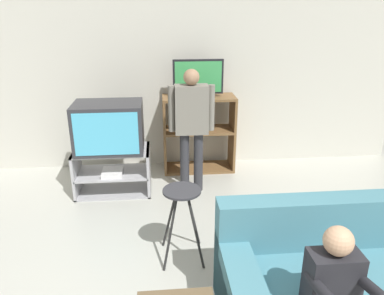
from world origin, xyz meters
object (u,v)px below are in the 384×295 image
at_px(folding_stool, 182,204).
at_px(person_standing_adult, 191,121).
at_px(couch, 354,280).
at_px(television_main, 109,127).
at_px(tv_stand, 113,171).
at_px(media_shelf, 199,133).
at_px(television_flat, 198,79).

xyz_separation_m(folding_stool, person_standing_adult, (0.20, 1.30, 0.36)).
bearing_deg(person_standing_adult, couch, -64.63).
bearing_deg(couch, television_main, 132.26).
bearing_deg(tv_stand, person_standing_adult, -3.35).
bearing_deg(media_shelf, folding_stool, -100.39).
distance_m(tv_stand, television_main, 0.56).
bearing_deg(couch, media_shelf, 107.07).
distance_m(folding_stool, person_standing_adult, 1.36).
height_order(media_shelf, couch, media_shelf).
xyz_separation_m(couch, person_standing_adult, (-0.98, 2.07, 0.60)).
height_order(television_main, media_shelf, television_main).
bearing_deg(tv_stand, folding_stool, -61.12).
bearing_deg(couch, television_flat, 107.47).
xyz_separation_m(television_main, media_shelf, (1.10, 0.57, -0.30)).
bearing_deg(person_standing_adult, media_shelf, 76.31).
bearing_deg(television_flat, couch, -72.53).
distance_m(media_shelf, couch, 2.83).
relative_size(tv_stand, television_main, 1.14).
xyz_separation_m(tv_stand, television_flat, (1.08, 0.55, 0.99)).
relative_size(television_flat, person_standing_adult, 0.43).
relative_size(television_flat, folding_stool, 0.95).
relative_size(tv_stand, media_shelf, 0.86).
relative_size(couch, person_standing_adult, 1.29).
bearing_deg(folding_stool, person_standing_adult, 81.23).
bearing_deg(tv_stand, television_flat, 26.86).
relative_size(folding_stool, couch, 0.35).
distance_m(television_main, person_standing_adult, 0.95).
relative_size(folding_stool, person_standing_adult, 0.46).
relative_size(television_main, television_flat, 1.21).
bearing_deg(television_main, folding_stool, -60.95).
height_order(tv_stand, television_main, television_main).
xyz_separation_m(tv_stand, couch, (1.93, -2.13, 0.02)).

